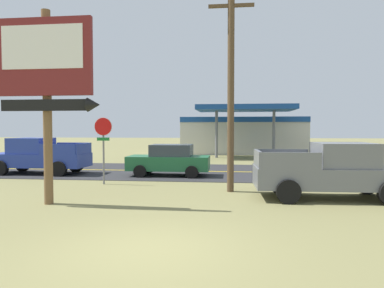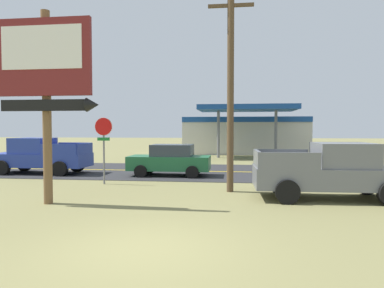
# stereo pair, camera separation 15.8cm
# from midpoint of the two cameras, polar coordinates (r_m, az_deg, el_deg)

# --- Properties ---
(ground_plane) EXTENTS (180.00, 180.00, 0.00)m
(ground_plane) POSITION_cam_midpoint_polar(r_m,az_deg,el_deg) (7.42, -7.44, -16.74)
(ground_plane) COLOR olive
(road_asphalt) EXTENTS (140.00, 8.00, 0.02)m
(road_asphalt) POSITION_cam_midpoint_polar(r_m,az_deg,el_deg) (20.00, 2.02, -4.52)
(road_asphalt) COLOR #2B2B2D
(road_asphalt) RESTS_ON ground
(road_centre_line) EXTENTS (126.00, 0.20, 0.01)m
(road_centre_line) POSITION_cam_midpoint_polar(r_m,az_deg,el_deg) (20.00, 2.02, -4.48)
(road_centre_line) COLOR gold
(road_centre_line) RESTS_ON road_asphalt
(motel_sign) EXTENTS (3.43, 0.54, 6.24)m
(motel_sign) POSITION_cam_midpoint_polar(r_m,az_deg,el_deg) (12.18, -22.51, 10.59)
(motel_sign) COLOR brown
(motel_sign) RESTS_ON ground
(stop_sign) EXTENTS (0.80, 0.08, 2.95)m
(stop_sign) POSITION_cam_midpoint_polar(r_m,az_deg,el_deg) (15.80, -14.00, 0.89)
(stop_sign) COLOR slate
(stop_sign) RESTS_ON ground
(utility_pole) EXTENTS (1.94, 0.26, 8.45)m
(utility_pole) POSITION_cam_midpoint_polar(r_m,az_deg,el_deg) (13.72, 6.67, 11.20)
(utility_pole) COLOR brown
(utility_pole) RESTS_ON ground
(gas_station) EXTENTS (12.00, 11.50, 4.40)m
(gas_station) POSITION_cam_midpoint_polar(r_m,az_deg,el_deg) (35.39, 8.81, 1.62)
(gas_station) COLOR beige
(gas_station) RESTS_ON ground
(pickup_grey_parked_on_lawn) EXTENTS (5.26, 2.36, 1.96)m
(pickup_grey_parked_on_lawn) POSITION_cam_midpoint_polar(r_m,az_deg,el_deg) (13.10, 22.23, -4.19)
(pickup_grey_parked_on_lawn) COLOR slate
(pickup_grey_parked_on_lawn) RESTS_ON ground
(pickup_blue_on_road) EXTENTS (5.20, 2.24, 1.96)m
(pickup_blue_on_road) POSITION_cam_midpoint_polar(r_m,az_deg,el_deg) (20.72, -23.46, -1.83)
(pickup_blue_on_road) COLOR #233893
(pickup_blue_on_road) RESTS_ON ground
(car_green_mid_lane) EXTENTS (4.20, 2.00, 1.64)m
(car_green_mid_lane) POSITION_cam_midpoint_polar(r_m,az_deg,el_deg) (18.15, -3.34, -2.63)
(car_green_mid_lane) COLOR #1E6038
(car_green_mid_lane) RESTS_ON ground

